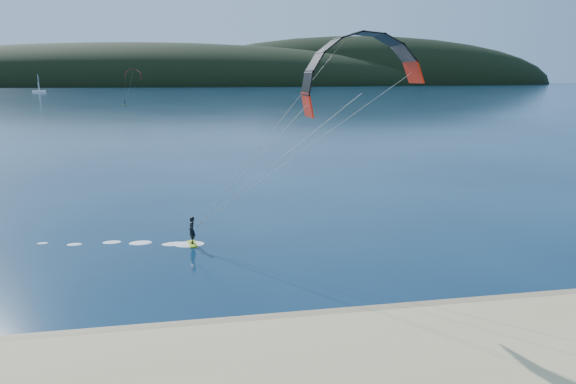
# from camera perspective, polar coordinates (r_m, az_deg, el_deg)

# --- Properties ---
(ground) EXTENTS (1800.00, 1800.00, 0.00)m
(ground) POSITION_cam_1_polar(r_m,az_deg,el_deg) (20.57, -0.60, -20.09)
(ground) COLOR #061A32
(ground) RESTS_ON ground
(wet_sand) EXTENTS (220.00, 2.50, 0.10)m
(wet_sand) POSITION_cam_1_polar(r_m,az_deg,el_deg) (24.42, -2.49, -14.40)
(wet_sand) COLOR #88704F
(wet_sand) RESTS_ON ground
(headland) EXTENTS (1200.00, 310.00, 140.00)m
(headland) POSITION_cam_1_polar(r_m,az_deg,el_deg) (762.48, -10.49, 11.31)
(headland) COLOR black
(headland) RESTS_ON ground
(kitesurfer_near) EXTENTS (24.79, 7.17, 14.09)m
(kitesurfer_near) POSITION_cam_1_polar(r_m,az_deg,el_deg) (32.04, 6.93, 9.90)
(kitesurfer_near) COLOR #ADD719
(kitesurfer_near) RESTS_ON ground
(kitesurfer_far) EXTENTS (8.53, 8.04, 13.20)m
(kitesurfer_far) POSITION_cam_1_polar(r_m,az_deg,el_deg) (221.87, -16.43, 11.81)
(kitesurfer_far) COLOR #ADD719
(kitesurfer_far) RESTS_ON ground
(sailboat) EXTENTS (9.55, 6.02, 13.37)m
(sailboat) POSITION_cam_1_polar(r_m,az_deg,el_deg) (430.28, -25.32, 9.84)
(sailboat) COLOR white
(sailboat) RESTS_ON ground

